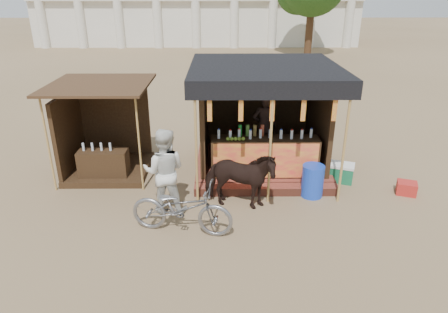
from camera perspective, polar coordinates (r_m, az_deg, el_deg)
ground at (r=7.86m, az=0.10°, el=-12.04°), size 120.00×120.00×0.00m
main_stall at (r=10.45m, az=5.45°, el=3.45°), size 3.60×3.61×2.78m
secondary_stall at (r=10.79m, az=-17.15°, el=2.14°), size 2.40×2.40×2.38m
cow at (r=8.64m, az=2.15°, el=-3.36°), size 1.72×1.05×1.36m
motorbike at (r=7.90m, az=-6.07°, el=-7.35°), size 2.14×1.11×1.07m
bystander at (r=8.50m, az=-8.51°, el=-2.10°), size 0.95×0.76×1.88m
blue_barrel at (r=9.47m, az=12.53°, el=-3.42°), size 0.64×0.64×0.77m
red_crate at (r=10.37m, az=24.62°, el=-4.12°), size 0.53×0.49×0.30m
cooler at (r=10.43m, az=16.28°, el=-2.18°), size 0.75×0.64×0.46m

